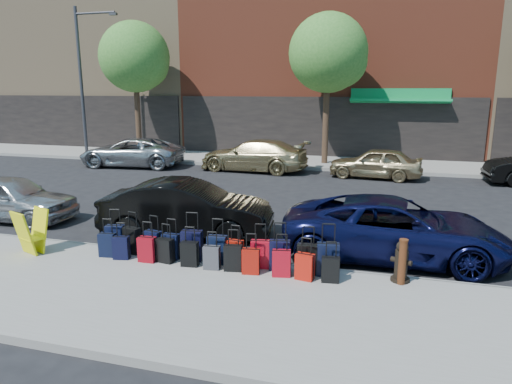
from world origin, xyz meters
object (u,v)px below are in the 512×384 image
(tree_center, at_px, (331,55))
(display_rack, at_px, (32,232))
(tree_left, at_px, (137,59))
(car_near_1, at_px, (187,209))
(streetlight, at_px, (84,73))
(car_far_1, at_px, (254,155))
(car_near_2, at_px, (395,229))
(fire_hydrant, at_px, (401,263))
(suitcase_front_5, at_px, (217,249))
(car_far_0, at_px, (132,152))
(car_near_0, at_px, (10,198))
(bollard, at_px, (402,261))
(car_far_2, at_px, (375,163))

(tree_center, height_order, display_rack, tree_center)
(tree_left, height_order, car_near_1, tree_left)
(streetlight, height_order, car_far_1, streetlight)
(tree_left, bearing_deg, car_near_2, -42.66)
(fire_hydrant, bearing_deg, suitcase_front_5, -154.43)
(display_rack, xyz_separation_m, car_far_0, (-4.61, 12.07, 0.07))
(fire_hydrant, bearing_deg, car_near_0, -165.20)
(car_near_0, bearing_deg, fire_hydrant, -101.98)
(display_rack, bearing_deg, tree_center, 91.83)
(fire_hydrant, xyz_separation_m, car_far_1, (-6.41, 11.82, 0.22))
(display_rack, bearing_deg, suitcase_front_5, 27.41)
(tree_left, bearing_deg, fire_hydrant, -46.05)
(tree_left, distance_m, car_far_0, 5.57)
(car_near_1, xyz_separation_m, car_far_0, (-7.33, 9.53, -0.02))
(car_near_1, bearing_deg, bollard, -118.42)
(car_near_0, bearing_deg, car_far_2, -49.16)
(suitcase_front_5, bearing_deg, car_near_1, 125.25)
(fire_hydrant, bearing_deg, streetlight, 165.10)
(tree_left, distance_m, streetlight, 3.11)
(car_far_1, bearing_deg, car_near_2, 36.04)
(car_near_2, bearing_deg, car_near_0, 87.98)
(tree_left, relative_size, car_far_0, 1.41)
(car_far_0, relative_size, car_far_1, 1.00)
(car_far_0, bearing_deg, display_rack, 15.32)
(streetlight, relative_size, car_far_1, 1.56)
(streetlight, xyz_separation_m, car_far_2, (15.86, -1.99, -3.99))
(car_near_1, height_order, car_far_1, car_far_1)
(streetlight, bearing_deg, car_near_1, -45.87)
(fire_hydrant, xyz_separation_m, car_far_0, (-12.69, 11.42, 0.19))
(display_rack, height_order, car_near_1, car_near_1)
(tree_left, xyz_separation_m, car_far_0, (1.02, -2.81, -4.70))
(display_rack, distance_m, car_far_0, 12.92)
(car_far_1, bearing_deg, car_near_1, 10.18)
(streetlight, bearing_deg, tree_left, 13.39)
(bollard, distance_m, car_near_0, 11.23)
(display_rack, height_order, car_near_2, car_near_2)
(car_near_2, bearing_deg, tree_center, 12.59)
(car_near_0, height_order, car_far_0, car_far_0)
(bollard, height_order, car_near_1, car_near_1)
(fire_hydrant, xyz_separation_m, display_rack, (-8.08, -0.65, 0.12))
(car_far_2, bearing_deg, car_near_0, -41.01)
(tree_left, relative_size, streetlight, 0.91)
(car_near_1, bearing_deg, car_near_0, 82.96)
(tree_left, xyz_separation_m, car_far_2, (12.92, -2.69, -4.74))
(car_far_0, bearing_deg, car_far_1, 88.12)
(car_near_0, relative_size, car_near_1, 0.89)
(tree_left, relative_size, tree_center, 1.00)
(tree_left, bearing_deg, car_far_1, -18.22)
(tree_left, distance_m, car_near_2, 19.09)
(car_near_0, bearing_deg, display_rack, -132.46)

